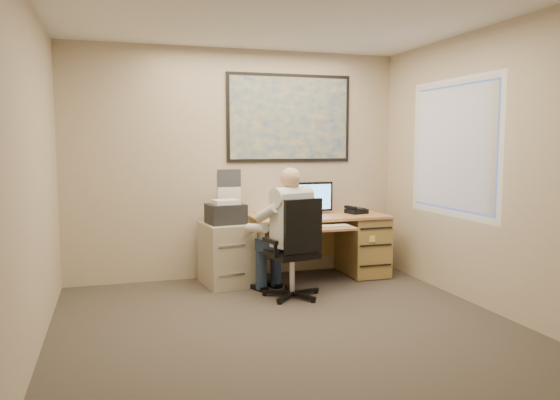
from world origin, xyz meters
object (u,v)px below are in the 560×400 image
object	(u,v)px
person	(291,233)
office_chair	(293,269)
desk	(343,239)
filing_cabinet	(226,248)

from	to	relation	value
person	office_chair	bearing A→B (deg)	-118.55
desk	person	size ratio (longest dim) A/B	1.18
desk	filing_cabinet	size ratio (longest dim) A/B	1.65
desk	person	world-z (taller)	person
desk	office_chair	world-z (taller)	desk
filing_cabinet	person	size ratio (longest dim) A/B	0.72
filing_cabinet	person	world-z (taller)	person
office_chair	person	bearing A→B (deg)	73.17
filing_cabinet	person	xyz separation A→B (m)	(0.55, -0.68, 0.26)
filing_cabinet	person	bearing A→B (deg)	-58.90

